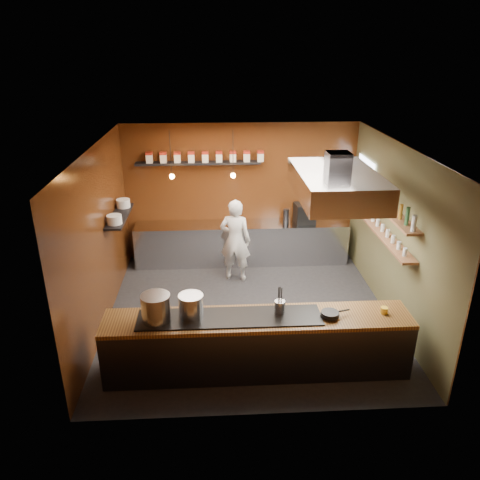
{
  "coord_description": "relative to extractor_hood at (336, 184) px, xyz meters",
  "views": [
    {
      "loc": [
        -0.58,
        -7.25,
        4.51
      ],
      "look_at": [
        -0.14,
        0.4,
        1.27
      ],
      "focal_mm": 35.0,
      "sensor_mm": 36.0,
      "label": 1
    }
  ],
  "objects": [
    {
      "name": "extractor_hood",
      "position": [
        0.0,
        0.0,
        0.0
      ],
      "size": [
        1.2,
        2.0,
        0.72
      ],
      "color": "#38383D",
      "rests_on": "ceiling"
    },
    {
      "name": "pendant_left",
      "position": [
        -2.7,
        2.1,
        -0.35
      ],
      "size": [
        0.1,
        0.1,
        0.95
      ],
      "color": "black",
      "rests_on": "ceiling"
    },
    {
      "name": "floor",
      "position": [
        -1.3,
        0.4,
        -2.51
      ],
      "size": [
        5.0,
        5.0,
        0.0
      ],
      "primitive_type": "plane",
      "color": "black",
      "rests_on": "ground"
    },
    {
      "name": "tin_shelf",
      "position": [
        -2.2,
        2.76,
        -0.31
      ],
      "size": [
        2.6,
        0.26,
        0.04
      ],
      "primitive_type": "cube",
      "color": "black",
      "rests_on": "back_wall"
    },
    {
      "name": "left_wall",
      "position": [
        -3.8,
        0.4,
        -1.01
      ],
      "size": [
        0.0,
        5.0,
        5.0
      ],
      "primitive_type": "plane",
      "rotation": [
        1.57,
        0.0,
        1.57
      ],
      "color": "#3E180B",
      "rests_on": "ground"
    },
    {
      "name": "plate_shelf",
      "position": [
        -3.64,
        1.4,
        -0.96
      ],
      "size": [
        0.3,
        1.4,
        0.04
      ],
      "primitive_type": "cube",
      "color": "black",
      "rests_on": "left_wall"
    },
    {
      "name": "stockpot_small",
      "position": [
        -2.24,
        -1.14,
        -1.4
      ],
      "size": [
        0.45,
        0.45,
        0.33
      ],
      "primitive_type": "cylinder",
      "rotation": [
        0.0,
        0.0,
        0.35
      ],
      "color": "silver",
      "rests_on": "pass_counter"
    },
    {
      "name": "window_pane",
      "position": [
        1.15,
        2.1,
        -0.61
      ],
      "size": [
        0.0,
        1.0,
        1.0
      ],
      "primitive_type": "plane",
      "rotation": [
        1.57,
        0.0,
        -1.57
      ],
      "color": "white",
      "rests_on": "right_wall"
    },
    {
      "name": "frying_pan",
      "position": [
        -0.28,
        -1.26,
        -1.53
      ],
      "size": [
        0.43,
        0.27,
        0.07
      ],
      "color": "black",
      "rests_on": "pass_counter"
    },
    {
      "name": "back_wall",
      "position": [
        -1.3,
        2.9,
        -1.01
      ],
      "size": [
        5.0,
        0.0,
        5.0
      ],
      "primitive_type": "plane",
      "rotation": [
        1.57,
        0.0,
        0.0
      ],
      "color": "#3E180B",
      "rests_on": "ground"
    },
    {
      "name": "plate_stacks",
      "position": [
        -3.64,
        1.4,
        -0.86
      ],
      "size": [
        0.26,
        1.16,
        0.16
      ],
      "color": "white",
      "rests_on": "plate_shelf"
    },
    {
      "name": "pass_counter",
      "position": [
        -1.3,
        -1.2,
        -2.04
      ],
      "size": [
        4.4,
        0.72,
        0.94
      ],
      "color": "#38383D",
      "rests_on": "floor"
    },
    {
      "name": "right_wall",
      "position": [
        1.2,
        0.4,
        -1.01
      ],
      "size": [
        0.0,
        5.0,
        5.0
      ],
      "primitive_type": "plane",
      "rotation": [
        1.57,
        0.0,
        -1.57
      ],
      "color": "brown",
      "rests_on": "ground"
    },
    {
      "name": "prep_counter",
      "position": [
        -1.3,
        2.57,
        -2.06
      ],
      "size": [
        4.6,
        0.65,
        0.9
      ],
      "primitive_type": "cube",
      "color": "silver",
      "rests_on": "floor"
    },
    {
      "name": "bottles",
      "position": [
        1.04,
        0.7,
        -0.45
      ],
      "size": [
        0.06,
        2.66,
        0.24
      ],
      "color": "silver",
      "rests_on": "bottle_shelf_upper"
    },
    {
      "name": "wine_glasses",
      "position": [
        1.04,
        0.7,
        -0.97
      ],
      "size": [
        0.07,
        2.37,
        0.13
      ],
      "color": "silver",
      "rests_on": "bottle_shelf_lower"
    },
    {
      "name": "bottle_shelf_upper",
      "position": [
        1.04,
        0.7,
        -0.59
      ],
      "size": [
        0.26,
        2.8,
        0.04
      ],
      "primitive_type": "cube",
      "color": "brown",
      "rests_on": "right_wall"
    },
    {
      "name": "bottle_shelf_lower",
      "position": [
        1.04,
        0.7,
        -1.06
      ],
      "size": [
        0.26,
        2.8,
        0.04
      ],
      "primitive_type": "cube",
      "color": "brown",
      "rests_on": "right_wall"
    },
    {
      "name": "chef",
      "position": [
        -1.48,
        1.78,
        -1.65
      ],
      "size": [
        0.7,
        0.54,
        1.71
      ],
      "primitive_type": "imported",
      "rotation": [
        0.0,
        0.0,
        2.9
      ],
      "color": "silver",
      "rests_on": "floor"
    },
    {
      "name": "stockpot_large",
      "position": [
        -2.72,
        -1.23,
        -1.37
      ],
      "size": [
        0.52,
        0.52,
        0.4
      ],
      "primitive_type": "cylinder",
      "rotation": [
        0.0,
        0.0,
        -0.34
      ],
      "color": "#B3B6BA",
      "rests_on": "pass_counter"
    },
    {
      "name": "espresso_machine",
      "position": [
        0.07,
        2.59,
        -1.4
      ],
      "size": [
        0.45,
        0.43,
        0.42
      ],
      "primitive_type": "cube",
      "rotation": [
        0.0,
        0.0,
        0.09
      ],
      "color": "black",
      "rests_on": "prep_counter"
    },
    {
      "name": "storage_tins",
      "position": [
        -2.05,
        2.76,
        -0.17
      ],
      "size": [
        2.43,
        0.13,
        0.22
      ],
      "color": "beige",
      "rests_on": "tin_shelf"
    },
    {
      "name": "butter_jar",
      "position": [
        0.52,
        -1.2,
        -1.54
      ],
      "size": [
        0.11,
        0.11,
        0.09
      ],
      "primitive_type": "cylinder",
      "rotation": [
        0.0,
        0.0,
        -0.04
      ],
      "color": "yellow",
      "rests_on": "pass_counter"
    },
    {
      "name": "ceiling",
      "position": [
        -1.3,
        0.4,
        0.49
      ],
      "size": [
        5.0,
        5.0,
        0.0
      ],
      "primitive_type": "plane",
      "rotation": [
        3.14,
        0.0,
        0.0
      ],
      "color": "silver",
      "rests_on": "back_wall"
    },
    {
      "name": "pendant_right",
      "position": [
        -1.5,
        2.1,
        -0.35
      ],
      "size": [
        0.1,
        0.1,
        0.95
      ],
      "color": "black",
      "rests_on": "ceiling"
    },
    {
      "name": "utensil_crock",
      "position": [
        -0.98,
        -1.14,
        -1.47
      ],
      "size": [
        0.18,
        0.18,
        0.19
      ],
      "primitive_type": "cylinder",
      "rotation": [
        0.0,
        0.0,
        0.18
      ],
      "color": "#B8BABF",
      "rests_on": "pass_counter"
    }
  ]
}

